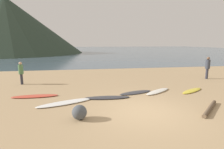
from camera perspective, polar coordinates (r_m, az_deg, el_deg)
ground_plane at (r=17.13m, az=-1.06°, el=0.38°), size 120.00×120.00×0.20m
ocean_water at (r=69.03m, az=-7.42°, el=7.77°), size 140.00×100.00×0.01m
headland_hill at (r=54.71m, az=-30.53°, el=13.34°), size 37.84×37.84×14.25m
surfboard_0 at (r=10.28m, az=-23.32°, el=-6.34°), size 2.35×0.57×0.09m
surfboard_1 at (r=8.75m, az=-14.68°, el=-8.66°), size 2.66×1.49×0.08m
surfboard_2 at (r=9.22m, az=-1.61°, el=-7.33°), size 2.37×0.69×0.09m
surfboard_3 at (r=10.24m, az=7.57°, el=-5.69°), size 2.09×1.15×0.07m
surfboard_4 at (r=10.67m, az=14.34°, el=-5.20°), size 2.01×1.60×0.09m
surfboard_5 at (r=11.49m, az=24.10°, el=-4.71°), size 1.93×1.40×0.08m
person_0 at (r=13.54m, az=-26.99°, el=0.95°), size 0.31×0.31×1.54m
person_1 at (r=15.77m, az=28.13°, el=2.42°), size 0.35×0.35×1.72m
driftwood_log at (r=8.71m, az=28.65°, el=-9.43°), size 1.70×1.58×0.16m
beach_rock_near at (r=6.86m, az=-10.33°, el=-11.74°), size 0.55×0.55×0.55m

